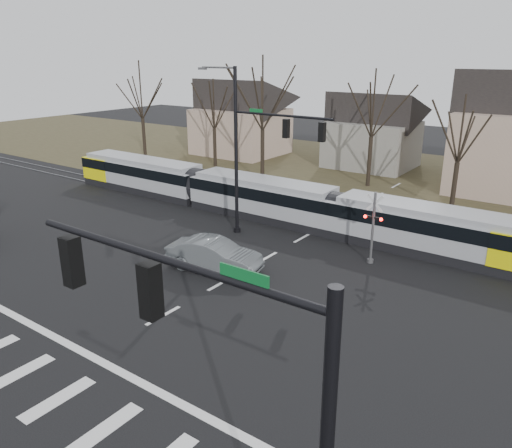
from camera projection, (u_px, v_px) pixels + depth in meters
The scene contains 14 objects.
ground at pixel (128, 336), 20.29m from camera, with size 140.00×140.00×0.00m, color black.
grass_verge at pixel (404, 181), 44.93m from camera, with size 140.00×28.00×0.01m, color #38331E.
crosswalk at pixel (37, 386), 17.21m from camera, with size 27.00×2.60×0.01m.
stop_line at pixel (91, 356), 18.91m from camera, with size 28.00×0.35×0.01m, color silver.
lane_dashes at pixel (318, 229), 32.61m from camera, with size 0.18×30.00×0.01m.
rail_pair at pixel (317, 229), 32.45m from camera, with size 90.00×1.52×0.06m.
tram at pixel (261, 196), 34.63m from camera, with size 36.16×2.68×2.74m.
sedan at pixel (214, 255), 26.22m from camera, with size 5.37×2.81×1.68m, color #595E62.
signal_pole_near_right at pixel (227, 409), 8.44m from camera, with size 6.72×0.44×8.00m.
signal_pole_far at pixel (257, 146), 29.40m from camera, with size 9.28×0.44×10.20m.
rail_crossing_signal at pixel (373, 230), 26.78m from camera, with size 1.08×0.36×4.00m.
tree_row at pixel (408, 136), 37.59m from camera, with size 59.20×7.20×10.00m.
house_a at pixel (241, 114), 56.03m from camera, with size 9.72×8.64×8.60m.
house_b at pixel (373, 127), 49.47m from camera, with size 8.64×7.56×7.65m.
Camera 1 is at (14.57, -11.38, 10.87)m, focal length 35.00 mm.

